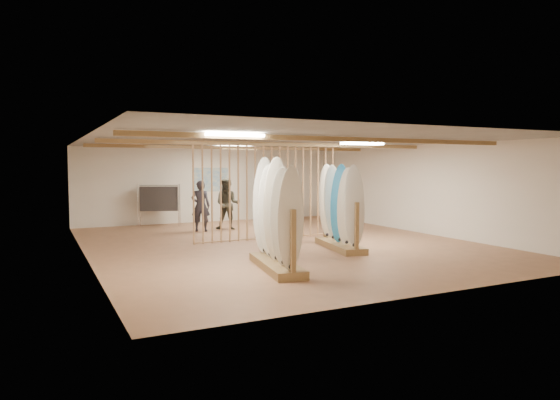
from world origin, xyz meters
name	(u,v)px	position (x,y,z in m)	size (l,w,h in m)	color
floor	(280,243)	(0.00, 0.00, 0.00)	(12.00, 12.00, 0.00)	#A67250
ceiling	(280,141)	(0.00, 0.00, 2.80)	(12.00, 12.00, 0.00)	gray
wall_back	(211,185)	(0.00, 6.00, 1.40)	(12.00, 12.00, 0.00)	white
wall_front	(440,211)	(0.00, -6.00, 1.40)	(12.00, 12.00, 0.00)	white
wall_left	(85,198)	(-5.00, 0.00, 1.40)	(12.00, 12.00, 0.00)	white
wall_right	(421,189)	(5.00, 0.00, 1.40)	(12.00, 12.00, 0.00)	white
ceiling_slats	(280,144)	(0.00, 0.00, 2.72)	(9.50, 6.12, 0.10)	olive
light_panels	(280,144)	(0.00, 0.00, 2.74)	(1.20, 0.35, 0.06)	white
bamboo_partition	(268,191)	(0.00, 0.80, 1.40)	(4.45, 0.05, 2.78)	tan
poster	(211,180)	(0.00, 5.98, 1.60)	(1.40, 0.03, 0.90)	#3477B9
rack_left	(276,233)	(-1.58, -3.03, 0.76)	(1.00, 2.42, 2.23)	olive
rack_right	(340,221)	(1.01, -1.45, 0.73)	(1.01, 2.31, 2.13)	olive
clothing_rack_a	(159,199)	(-2.10, 5.40, 0.97)	(1.33, 0.80, 1.50)	silver
clothing_rack_b	(273,196)	(2.13, 4.90, 0.99)	(1.38, 0.65, 1.51)	silver
shopper_a	(201,203)	(-1.21, 3.38, 0.94)	(0.69, 0.47, 1.88)	#2D2A33
shopper_b	(228,201)	(-0.26, 3.43, 0.98)	(0.94, 0.73, 1.95)	#353429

